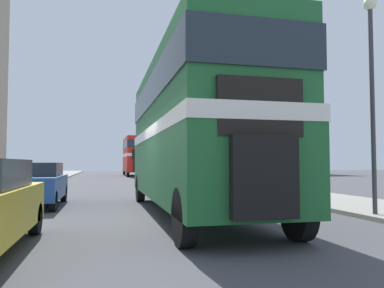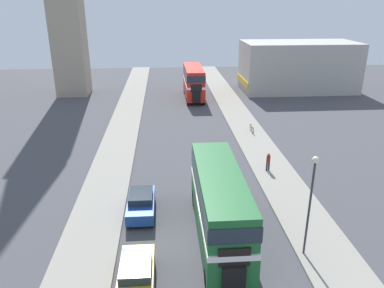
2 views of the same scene
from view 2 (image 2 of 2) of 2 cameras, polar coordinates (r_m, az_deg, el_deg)
The scene contains 11 objects.
ground_plane at distance 22.74m, azimuth 1.89°, elevation -14.76°, with size 120.00×120.00×0.00m, color #47474C.
sidewalk_right at distance 24.27m, azimuth 18.40°, elevation -13.23°, with size 3.50×120.00×0.12m.
sidewalk_left at distance 23.08m, azimuth -15.62°, elevation -14.86°, with size 3.50×120.00×0.12m.
double_decker_bus at distance 21.74m, azimuth 4.20°, elevation -8.64°, with size 2.50×9.97×4.30m.
bus_distant at distance 53.61m, azimuth 0.25°, elevation 9.72°, with size 2.47×9.28×4.42m.
car_parked_near at distance 19.46m, azimuth -8.51°, elevation -19.31°, with size 1.71×4.36×1.53m.
car_parked_mid at distance 25.23m, azimuth -7.78°, elevation -8.92°, with size 1.74×4.03×1.48m.
pedestrian_walking at distance 31.22m, azimuth 11.54°, elevation -2.53°, with size 0.31×0.31×1.56m.
bicycle_on_pavement at distance 40.17m, azimuth 9.10°, elevation 2.30°, with size 0.05×1.76×0.78m.
street_lamp at distance 20.61m, azimuth 17.73°, elevation -7.01°, with size 0.36×0.36×5.86m.
shop_building_block at distance 60.60m, azimuth 15.85°, elevation 11.29°, with size 17.05×8.34×7.33m.
Camera 2 is at (-2.09, -18.26, 13.38)m, focal length 35.00 mm.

